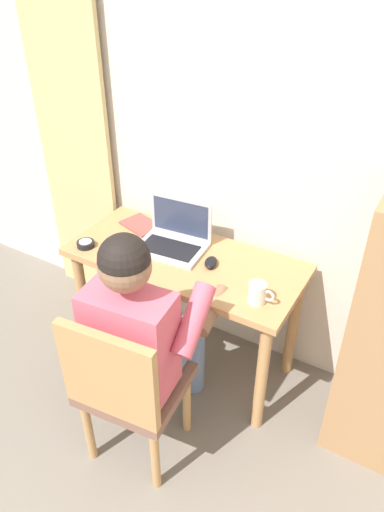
{
  "coord_description": "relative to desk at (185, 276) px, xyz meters",
  "views": [
    {
      "loc": [
        0.53,
        0.19,
        2.06
      ],
      "look_at": [
        -0.38,
        1.77,
        0.81
      ],
      "focal_mm": 33.58,
      "sensor_mm": 36.0,
      "label": 1
    }
  ],
  "objects": [
    {
      "name": "wall_back",
      "position": [
        0.48,
        0.33,
        0.66
      ],
      "size": [
        4.8,
        0.05,
        2.5
      ],
      "primitive_type": "cube",
      "color": "beige",
      "rests_on": "ground_plane"
    },
    {
      "name": "curtain_panel",
      "position": [
        -0.9,
        0.26,
        0.52
      ],
      "size": [
        0.51,
        0.03,
        2.23
      ],
      "primitive_type": "cube",
      "color": "#CCB77A",
      "rests_on": "ground_plane"
    },
    {
      "name": "coffee_mug",
      "position": [
        0.45,
        -0.14,
        0.16
      ],
      "size": [
        0.12,
        0.08,
        0.09
      ],
      "color": "silver",
      "rests_on": "desk"
    },
    {
      "name": "computer_mouse",
      "position": [
        0.15,
        0.0,
        0.13
      ],
      "size": [
        0.09,
        0.11,
        0.03
      ],
      "primitive_type": "ellipsoid",
      "rotation": [
        0.0,
        0.0,
        0.32
      ],
      "color": "black",
      "rests_on": "desk"
    },
    {
      "name": "chair",
      "position": [
        0.1,
        -0.65,
        -0.12
      ],
      "size": [
        0.46,
        0.44,
        0.86
      ],
      "color": "brown",
      "rests_on": "ground_plane"
    },
    {
      "name": "person_seated",
      "position": [
        0.09,
        -0.47,
        0.07
      ],
      "size": [
        0.57,
        0.61,
        1.18
      ],
      "color": "#6B84AD",
      "rests_on": "ground_plane"
    },
    {
      "name": "laptop",
      "position": [
        -0.1,
        0.06,
        0.17
      ],
      "size": [
        0.36,
        0.28,
        0.24
      ],
      "color": "#B7BABF",
      "rests_on": "desk"
    },
    {
      "name": "notebook_pad",
      "position": [
        -0.36,
        0.14,
        0.12
      ],
      "size": [
        0.24,
        0.2,
        0.01
      ],
      "primitive_type": "cube",
      "rotation": [
        0.0,
        0.0,
        -0.29
      ],
      "color": "#994742",
      "rests_on": "desk"
    },
    {
      "name": "desk_clock",
      "position": [
        -0.49,
        -0.17,
        0.13
      ],
      "size": [
        0.09,
        0.09,
        0.03
      ],
      "color": "black",
      "rests_on": "desk"
    },
    {
      "name": "desk",
      "position": [
        0.0,
        0.0,
        0.0
      ],
      "size": [
        1.19,
        0.53,
        0.71
      ],
      "color": "tan",
      "rests_on": "ground_plane"
    }
  ]
}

